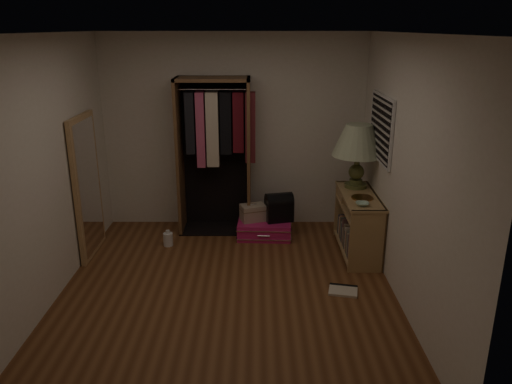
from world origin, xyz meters
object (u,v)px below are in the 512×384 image
at_px(table_lamp, 358,142).
at_px(open_wardrobe, 217,142).
at_px(pink_suitcase, 264,228).
at_px(black_bag, 279,206).
at_px(train_case, 253,213).
at_px(console_bookshelf, 357,222).
at_px(white_jug, 168,239).
at_px(floor_mirror, 87,187).

bearing_deg(table_lamp, open_wardrobe, 164.93).
bearing_deg(pink_suitcase, black_bag, 7.80).
distance_m(open_wardrobe, pink_suitcase, 1.31).
xyz_separation_m(open_wardrobe, black_bag, (0.82, -0.25, -0.81)).
relative_size(train_case, black_bag, 0.95).
distance_m(pink_suitcase, table_lamp, 1.67).
distance_m(open_wardrobe, black_bag, 1.18).
xyz_separation_m(open_wardrobe, pink_suitcase, (0.63, -0.27, -1.11)).
height_order(pink_suitcase, black_bag, black_bag).
relative_size(open_wardrobe, pink_suitcase, 2.80).
xyz_separation_m(console_bookshelf, black_bag, (-0.93, 0.48, 0.02)).
relative_size(black_bag, white_jug, 1.87).
distance_m(pink_suitcase, black_bag, 0.36).
bearing_deg(black_bag, pink_suitcase, 172.22).
bearing_deg(pink_suitcase, open_wardrobe, 159.09).
distance_m(pink_suitcase, train_case, 0.26).
relative_size(black_bag, table_lamp, 0.50).
relative_size(pink_suitcase, train_case, 1.97).
xyz_separation_m(open_wardrobe, floor_mirror, (-1.49, -0.77, -0.37)).
relative_size(floor_mirror, black_bag, 4.34).
distance_m(black_bag, table_lamp, 1.33).
bearing_deg(black_bag, open_wardrobe, 149.72).
bearing_deg(train_case, pink_suitcase, -25.30).
bearing_deg(table_lamp, white_jug, -177.46).
height_order(console_bookshelf, floor_mirror, floor_mirror).
xyz_separation_m(open_wardrobe, white_jug, (-0.60, -0.58, -1.13)).
bearing_deg(train_case, black_bag, -18.38).
height_order(console_bookshelf, table_lamp, table_lamp).
bearing_deg(open_wardrobe, pink_suitcase, -23.40).
height_order(train_case, white_jug, train_case).
bearing_deg(pink_suitcase, floor_mirror, -164.22).
height_order(open_wardrobe, black_bag, open_wardrobe).
height_order(pink_suitcase, white_jug, pink_suitcase).
height_order(train_case, table_lamp, table_lamp).
distance_m(floor_mirror, pink_suitcase, 2.29).
relative_size(pink_suitcase, table_lamp, 0.93).
height_order(open_wardrobe, pink_suitcase, open_wardrobe).
bearing_deg(black_bag, white_jug, 179.80).
bearing_deg(black_bag, console_bookshelf, -40.21).
xyz_separation_m(console_bookshelf, open_wardrobe, (-1.75, 0.73, 0.83)).
distance_m(console_bookshelf, white_jug, 2.38).
xyz_separation_m(floor_mirror, black_bag, (2.30, 0.52, -0.44)).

